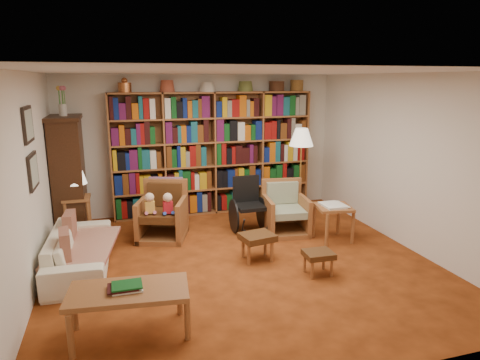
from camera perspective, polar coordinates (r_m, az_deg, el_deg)
name	(u,v)px	position (r m, az deg, el deg)	size (l,w,h in m)	color
floor	(240,262)	(5.89, 0.06, -10.86)	(5.00, 5.00, 0.00)	#974317
ceiling	(240,72)	(5.38, 0.06, 14.24)	(5.00, 5.00, 0.00)	silver
wall_back	(201,144)	(7.89, -5.21, 4.76)	(5.00, 5.00, 0.00)	white
wall_front	(338,239)	(3.28, 12.89, -7.72)	(5.00, 5.00, 0.00)	white
wall_left	(28,185)	(5.36, -26.45, -0.62)	(5.00, 5.00, 0.00)	white
wall_right	(405,161)	(6.66, 21.15, 2.34)	(5.00, 5.00, 0.00)	white
bookshelf	(214,150)	(7.78, -3.50, 4.07)	(3.60, 0.30, 2.42)	#985A2F
curio_cabinet	(69,173)	(7.33, -21.87, 0.84)	(0.50, 0.95, 2.40)	#3E2010
framed_pictures	(31,148)	(5.58, -26.14, 3.84)	(0.03, 0.52, 0.97)	black
sofa	(80,250)	(5.96, -20.57, -8.75)	(0.70, 1.78, 0.52)	#F0E8CB
sofa_throw	(84,247)	(5.94, -20.11, -8.36)	(0.74, 1.39, 0.04)	beige
cushion_left	(70,228)	(6.24, -21.72, -6.02)	(0.12, 0.39, 0.39)	maroon
cushion_right	(65,247)	(5.58, -22.28, -8.31)	(0.12, 0.37, 0.37)	maroon
side_table_lamp	(77,207)	(7.16, -20.88, -3.44)	(0.41, 0.41, 0.63)	#985A2F
table_lamp	(74,176)	(7.04, -21.21, 0.49)	(0.36, 0.36, 0.49)	gold
armchair_leather	(161,214)	(6.79, -10.44, -4.47)	(0.93, 0.94, 0.89)	#985A2F
armchair_sage	(284,213)	(6.94, 5.85, -4.34)	(0.75, 0.77, 0.83)	#985A2F
wheelchair	(248,207)	(6.90, 1.11, -3.60)	(0.51, 0.72, 0.89)	black
floor_lamp	(301,141)	(7.52, 8.18, 5.19)	(0.42, 0.42, 1.59)	gold
side_table_papers	(333,212)	(6.64, 12.35, -4.13)	(0.59, 0.59, 0.58)	#985A2F
footstool_a	(257,239)	(5.85, 2.33, -7.85)	(0.49, 0.44, 0.37)	#4E2E14
footstool_b	(318,256)	(5.54, 10.42, -9.92)	(0.37, 0.32, 0.30)	#4E2E14
coffee_table	(129,295)	(4.33, -14.63, -14.57)	(1.18, 0.69, 0.53)	#985A2F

